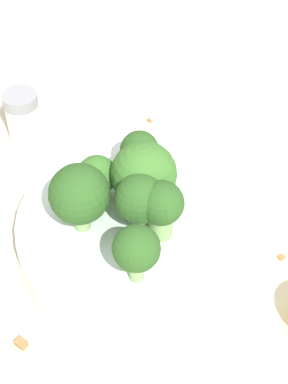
{
  "coord_description": "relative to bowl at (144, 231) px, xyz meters",
  "views": [
    {
      "loc": [
        -0.11,
        0.36,
        0.45
      ],
      "look_at": [
        0.0,
        0.0,
        0.07
      ],
      "focal_mm": 60.0,
      "sensor_mm": 36.0,
      "label": 1
    }
  ],
  "objects": [
    {
      "name": "broccoli_floret_5",
      "position": [
        0.05,
        0.02,
        0.06
      ],
      "size": [
        0.05,
        0.05,
        0.07
      ],
      "color": "#84AD66",
      "rests_on": "bowl"
    },
    {
      "name": "almond_crumb_3",
      "position": [
        0.04,
        -0.17,
        -0.01
      ],
      "size": [
        0.01,
        0.01,
        0.01
      ],
      "primitive_type": "cube",
      "rotation": [
        0.0,
        0.0,
        2.49
      ],
      "color": "olive",
      "rests_on": "ground_plane"
    },
    {
      "name": "broccoli_floret_6",
      "position": [
        -0.01,
        0.06,
        0.05
      ],
      "size": [
        0.04,
        0.04,
        0.06
      ],
      "color": "#84AD66",
      "rests_on": "bowl"
    },
    {
      "name": "almond_crumb_2",
      "position": [
        -0.12,
        -0.02,
        -0.01
      ],
      "size": [
        0.01,
        0.01,
        0.01
      ],
      "primitive_type": "cube",
      "rotation": [
        0.0,
        0.0,
        4.02
      ],
      "color": "olive",
      "rests_on": "ground_plane"
    },
    {
      "name": "ground_plane",
      "position": [
        0.0,
        0.0,
        -0.02
      ],
      "size": [
        3.0,
        3.0,
        0.0
      ],
      "primitive_type": "plane",
      "color": "beige"
    },
    {
      "name": "broccoli_floret_2",
      "position": [
        -0.02,
        0.01,
        0.05
      ],
      "size": [
        0.04,
        0.04,
        0.06
      ],
      "color": "#7A9E5B",
      "rests_on": "bowl"
    },
    {
      "name": "almond_crumb_1",
      "position": [
        0.06,
        0.13,
        -0.01
      ],
      "size": [
        0.01,
        0.01,
        0.01
      ],
      "primitive_type": "cube",
      "rotation": [
        0.0,
        0.0,
        2.77
      ],
      "color": "olive",
      "rests_on": "ground_plane"
    },
    {
      "name": "broccoli_floret_3",
      "position": [
        0.02,
        -0.05,
        0.04
      ],
      "size": [
        0.04,
        0.04,
        0.05
      ],
      "color": "#84AD66",
      "rests_on": "bowl"
    },
    {
      "name": "broccoli_floret_4",
      "position": [
        0.01,
        -0.02,
        0.05
      ],
      "size": [
        0.06,
        0.06,
        0.06
      ],
      "color": "#84AD66",
      "rests_on": "bowl"
    },
    {
      "name": "broccoli_floret_0",
      "position": [
        0.05,
        -0.02,
        0.04
      ],
      "size": [
        0.04,
        0.04,
        0.04
      ],
      "color": "#7A9E5B",
      "rests_on": "bowl"
    },
    {
      "name": "broccoli_floret_1",
      "position": [
        0.0,
        0.01,
        0.05
      ],
      "size": [
        0.04,
        0.04,
        0.06
      ],
      "color": "#7A9E5B",
      "rests_on": "bowl"
    },
    {
      "name": "bowl",
      "position": [
        0.0,
        0.0,
        0.0
      ],
      "size": [
        0.23,
        0.23,
        0.03
      ],
      "primitive_type": "cylinder",
      "color": "silver",
      "rests_on": "ground_plane"
    },
    {
      "name": "pepper_shaker",
      "position": [
        0.16,
        -0.1,
        0.01
      ],
      "size": [
        0.04,
        0.04,
        0.06
      ],
      "color": "silver",
      "rests_on": "ground_plane"
    }
  ]
}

